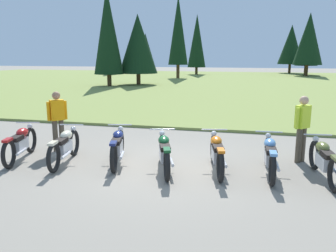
{
  "coord_description": "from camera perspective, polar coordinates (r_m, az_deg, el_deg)",
  "views": [
    {
      "loc": [
        2.08,
        -7.72,
        2.64
      ],
      "look_at": [
        0.0,
        0.6,
        0.9
      ],
      "focal_mm": 37.39,
      "sensor_mm": 36.0,
      "label": 1
    }
  ],
  "objects": [
    {
      "name": "motorcycle_sky_blue",
      "position": [
        8.16,
        16.28,
        -4.67
      ],
      "size": [
        0.62,
        2.1,
        0.88
      ],
      "color": "black",
      "rests_on": "ground"
    },
    {
      "name": "ground_plane",
      "position": [
        8.42,
        -1.0,
        -6.8
      ],
      "size": [
        140.0,
        140.0,
        0.0
      ],
      "primitive_type": "plane",
      "color": "gray"
    },
    {
      "name": "motorcycle_british_green",
      "position": [
        8.1,
        -0.6,
        -4.31
      ],
      "size": [
        0.88,
        2.02,
        0.88
      ],
      "color": "black",
      "rests_on": "ground"
    },
    {
      "name": "grass_moorland",
      "position": [
        34.2,
        10.58,
        6.92
      ],
      "size": [
        80.0,
        44.0,
        0.1
      ],
      "primitive_type": "cube",
      "color": "olive",
      "rests_on": "ground"
    },
    {
      "name": "rider_near_row_end",
      "position": [
        9.25,
        21.03,
        0.15
      ],
      "size": [
        0.4,
        0.45,
        1.67
      ],
      "color": "#4C4233",
      "rests_on": "ground"
    },
    {
      "name": "motorcycle_olive",
      "position": [
        8.24,
        24.11,
        -5.07
      ],
      "size": [
        0.62,
        2.1,
        0.88
      ],
      "color": "black",
      "rests_on": "ground"
    },
    {
      "name": "motorcycle_cream",
      "position": [
        9.02,
        -16.51,
        -3.15
      ],
      "size": [
        0.69,
        2.08,
        0.88
      ],
      "color": "black",
      "rests_on": "ground"
    },
    {
      "name": "rider_in_hivis_vest",
      "position": [
        10.14,
        -17.57,
        1.32
      ],
      "size": [
        0.41,
        0.42,
        1.67
      ],
      "color": "#4C4233",
      "rests_on": "ground"
    },
    {
      "name": "motorcycle_navy",
      "position": [
        8.73,
        -8.22,
        -3.27
      ],
      "size": [
        0.78,
        2.05,
        0.88
      ],
      "color": "black",
      "rests_on": "ground"
    },
    {
      "name": "motorcycle_red",
      "position": [
        9.7,
        -22.91,
        -2.58
      ],
      "size": [
        0.77,
        2.06,
        0.88
      ],
      "color": "black",
      "rests_on": "ground"
    },
    {
      "name": "motorcycle_orange",
      "position": [
        8.13,
        7.96,
        -4.36
      ],
      "size": [
        0.73,
        2.07,
        0.88
      ],
      "color": "black",
      "rests_on": "ground"
    },
    {
      "name": "forest_treeline",
      "position": [
        42.4,
        10.98,
        13.39
      ],
      "size": [
        32.86,
        29.32,
        9.1
      ],
      "color": "#47331E",
      "rests_on": "ground"
    }
  ]
}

